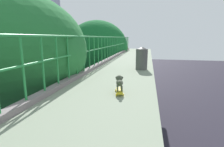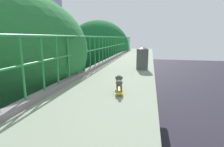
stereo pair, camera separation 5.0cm
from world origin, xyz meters
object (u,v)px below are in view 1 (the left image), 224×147
(car_red_taxi_sixth, at_px, (36,117))
(toy_skateboard, at_px, (119,91))
(small_dog, at_px, (119,81))
(car_white_fifth, at_px, (51,138))
(litter_bin, at_px, (142,58))
(city_bus, at_px, (90,70))

(car_red_taxi_sixth, xyz_separation_m, toy_skateboard, (8.46, -8.40, 5.34))
(car_red_taxi_sixth, distance_m, small_dog, 13.10)
(car_white_fifth, xyz_separation_m, car_red_taxi_sixth, (-3.00, 2.71, 0.00))
(car_white_fifth, bearing_deg, small_dog, -45.93)
(toy_skateboard, distance_m, small_dog, 0.22)
(toy_skateboard, height_order, litter_bin, litter_bin)
(toy_skateboard, bearing_deg, car_white_fifth, 133.80)
(car_red_taxi_sixth, bearing_deg, small_dog, -44.60)
(city_bus, height_order, toy_skateboard, toy_skateboard)
(small_dog, bearing_deg, city_bus, 110.46)
(car_white_fifth, height_order, litter_bin, litter_bin)
(car_white_fifth, relative_size, toy_skateboard, 7.76)
(toy_skateboard, bearing_deg, litter_bin, 83.70)
(small_dog, xyz_separation_m, litter_bin, (0.37, 3.19, 0.19))
(car_white_fifth, distance_m, city_bus, 18.26)
(car_white_fifth, xyz_separation_m, city_bus, (-3.34, 17.91, 1.21))
(small_dog, relative_size, litter_bin, 0.46)
(car_red_taxi_sixth, relative_size, small_dog, 10.29)
(toy_skateboard, height_order, small_dog, small_dog)
(car_white_fifth, bearing_deg, litter_bin, -22.72)
(city_bus, xyz_separation_m, litter_bin, (9.15, -20.34, 4.53))
(car_red_taxi_sixth, bearing_deg, litter_bin, -30.25)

